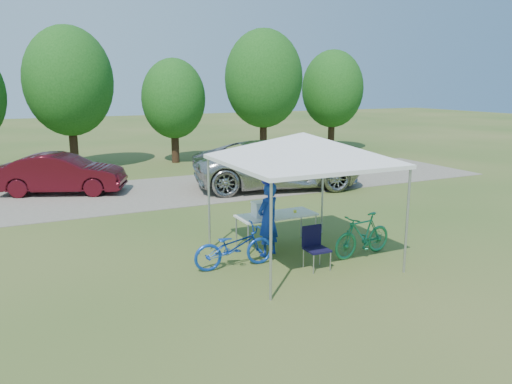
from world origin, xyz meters
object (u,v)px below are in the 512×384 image
folding_table (276,216)px  cyclist (268,220)px  bike_green (363,235)px  minivan (278,164)px  folding_chair (314,244)px  sedan (62,174)px  cooler (263,209)px  bike_blue (234,247)px

folding_table → cyclist: size_ratio=1.13×
bike_green → minivan: size_ratio=0.26×
folding_chair → sedan: (-3.98, 9.62, 0.19)m
cooler → bike_green: bearing=-39.9°
minivan → bike_green: bearing=179.4°
folding_chair → bike_blue: bike_blue is taller
bike_blue → minivan: (4.58, 6.66, 0.42)m
bike_blue → sedan: bearing=18.7°
cyclist → minivan: size_ratio=0.27×
bike_blue → bike_green: size_ratio=1.07×
bike_blue → cyclist: bearing=-66.2°
cooler → bike_green: 2.28m
bike_blue → sedan: size_ratio=0.41×
minivan → sedan: minivan is taller
bike_blue → bike_green: (2.80, -0.57, 0.03)m
cooler → cyclist: size_ratio=0.29×
sedan → cyclist: bearing=-136.0°
bike_blue → minivan: bearing=-31.6°
bike_blue → minivan: size_ratio=0.28×
folding_chair → sedan: size_ratio=0.21×
cooler → minivan: size_ratio=0.08×
cyclist → cooler: bearing=-127.3°
folding_table → minivan: 6.59m
folding_chair → minivan: size_ratio=0.14×
folding_chair → minivan: 8.01m
cooler → cyclist: 0.53m
folding_chair → sedan: sedan is taller
folding_table → folding_chair: bearing=-88.7°
folding_table → bike_blue: 1.69m
bike_green → minivan: bearing=159.1°
bike_green → minivan: (1.78, 7.23, 0.39)m
bike_green → sedan: size_ratio=0.38×
minivan → cooler: bearing=162.1°
folding_table → minivan: size_ratio=0.30×
sedan → bike_blue: bearing=-142.4°
cyclist → sedan: bearing=-91.3°
sedan → folding_table: bearing=-132.0°
folding_chair → bike_blue: (-1.47, 0.72, -0.07)m
bike_blue → minivan: 8.09m
cooler → bike_blue: bearing=-141.5°
bike_green → minivan: 7.45m
cyclist → folding_chair: bearing=91.7°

